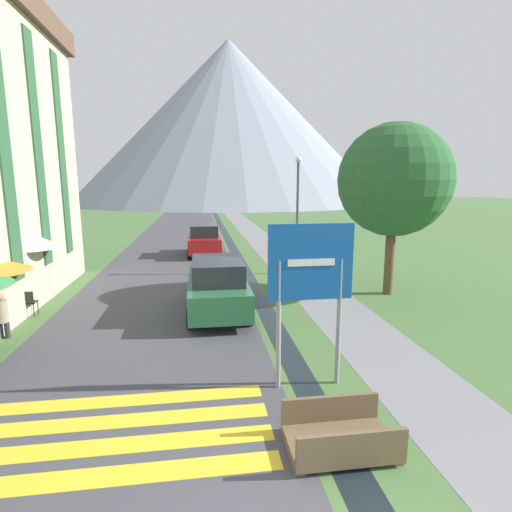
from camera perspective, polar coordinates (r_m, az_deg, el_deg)
ground_plane at (r=23.57m, az=-5.72°, el=0.09°), size 160.00×160.00×0.00m
road at (r=33.47m, az=-10.77°, el=3.06°), size 6.40×60.00×0.01m
footpath at (r=33.74m, az=-0.35°, el=3.30°), size 2.20×60.00×0.01m
drainage_channel at (r=33.50m, az=-4.43°, el=3.21°), size 0.60×60.00×0.00m
crosswalk_marking at (r=7.87m, az=-19.75°, el=-22.74°), size 5.44×2.54×0.01m
mountain_distant at (r=89.54m, az=-3.85°, el=18.45°), size 65.32×65.32×33.25m
road_sign at (r=8.14m, az=7.77°, el=-3.42°), size 1.75×0.11×3.44m
footbridge at (r=7.14m, az=11.89°, el=-23.99°), size 1.70×1.10×0.65m
parked_car_near at (r=13.10m, az=-5.52°, el=-4.26°), size 1.96×4.39×1.82m
parked_car_far at (r=23.59m, az=-7.41°, el=2.30°), size 1.93×3.82×1.82m
cafe_chair_far_right at (r=14.68m, az=-29.76°, el=-5.63°), size 0.40×0.40×0.85m
cafe_umbrella_rear_white at (r=15.62m, az=-29.72°, el=1.94°), size 2.03×2.03×2.56m
person_seated_near at (r=13.03m, az=-32.56°, el=-6.94°), size 0.32×0.32×1.28m
streetlamp at (r=18.46m, az=5.96°, el=7.13°), size 0.28×0.28×5.37m
tree_by_path at (r=15.76m, az=19.16°, el=10.16°), size 4.14×4.14×6.39m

